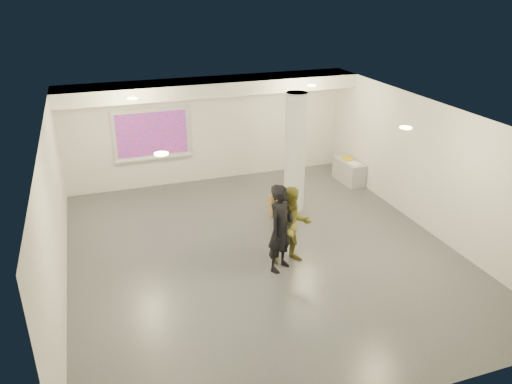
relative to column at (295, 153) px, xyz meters
name	(u,v)px	position (x,y,z in m)	size (l,w,h in m)	color
floor	(262,252)	(-1.50, -1.80, -1.50)	(8.00, 9.00, 0.01)	#3A3C42
ceiling	(263,117)	(-1.50, -1.80, 1.50)	(8.00, 9.00, 0.01)	white
wall_back	(209,130)	(-1.50, 2.70, 0.00)	(8.00, 0.01, 3.00)	silver
wall_front	(383,319)	(-1.50, -6.30, 0.00)	(8.00, 0.01, 3.00)	silver
wall_left	(54,216)	(-5.50, -1.80, 0.00)	(0.01, 9.00, 3.00)	silver
wall_right	(427,166)	(2.50, -1.80, 0.00)	(0.01, 9.00, 3.00)	silver
soffit_band	(212,87)	(-1.50, 2.15, 1.32)	(8.00, 1.10, 0.36)	silver
downlight_nw	(132,98)	(-3.70, 0.70, 1.48)	(0.22, 0.22, 0.02)	#FBEF8F
downlight_ne	(312,85)	(0.70, 0.70, 1.48)	(0.22, 0.22, 0.02)	#FBEF8F
downlight_sw	(161,154)	(-3.70, -3.30, 1.48)	(0.22, 0.22, 0.02)	#FBEF8F
downlight_se	(406,128)	(0.70, -3.30, 1.48)	(0.22, 0.22, 0.02)	#FBEF8F
column	(295,153)	(0.00, 0.00, 0.00)	(0.52, 0.52, 3.00)	silver
projection_screen	(152,134)	(-3.10, 2.65, 0.03)	(2.10, 0.13, 1.42)	silver
credenza	(349,171)	(2.22, 1.16, -1.18)	(0.46, 1.11, 0.64)	#97999B
papers_stack	(355,163)	(2.23, 0.89, -0.84)	(0.27, 0.34, 0.02)	white
postit_pad	(348,159)	(2.24, 1.31, -0.84)	(0.24, 0.33, 0.03)	#E8B004
cardboard_back	(277,204)	(-0.52, -0.15, -1.22)	(0.51, 0.05, 0.56)	olive
cardboard_front	(283,206)	(-0.42, -0.31, -1.23)	(0.49, 0.05, 0.53)	olive
woman	(281,228)	(-1.38, -2.54, -0.58)	(0.67, 0.44, 1.84)	black
man	(292,226)	(-1.05, -2.36, -0.67)	(0.81, 0.63, 1.66)	olive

